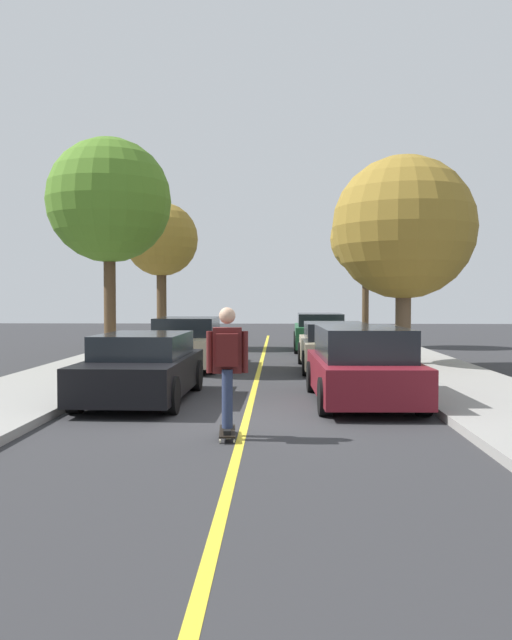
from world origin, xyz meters
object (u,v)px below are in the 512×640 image
object	(u,v)px
parked_car_right_far	(320,332)
skateboarder	(227,361)
street_tree_left_nearest	(109,201)
parked_car_left_near	(187,343)
street_tree_right_nearest	(404,228)
parked_car_right_near	(335,346)
parked_car_left_nearest	(143,368)
skateboard	(227,432)
street_tree_right_near	(366,240)
parked_car_right_nearest	(362,365)
street_tree_left_near	(161,240)

from	to	relation	value
parked_car_right_far	skateboarder	size ratio (longest dim) A/B	2.73
parked_car_right_far	street_tree_left_nearest	distance (m)	10.14
parked_car_left_near	street_tree_right_nearest	bearing A→B (deg)	-0.90
parked_car_right_near	street_tree_right_nearest	distance (m)	3.81
parked_car_right_far	parked_car_left_nearest	bearing A→B (deg)	-108.76
parked_car_left_nearest	skateboarder	bearing A→B (deg)	-60.50
street_tree_left_nearest	skateboard	size ratio (longest dim) A/B	7.11
parked_car_right_near	parked_car_right_far	bearing A→B (deg)	90.01
street_tree_left_nearest	skateboard	world-z (taller)	street_tree_left_nearest
skateboard	parked_car_left_near	bearing A→B (deg)	101.34
street_tree_left_nearest	street_tree_right_near	xyz separation A→B (m)	(7.99, 8.80, -0.25)
street_tree_right_nearest	parked_car_right_far	bearing A→B (deg)	107.26
parked_car_right_nearest	parked_car_right_near	bearing A→B (deg)	90.00
parked_car_left_near	street_tree_left_near	size ratio (longest dim) A/B	0.85
parked_car_right_near	street_tree_left_nearest	bearing A→B (deg)	-175.09
parked_car_left_nearest	parked_car_left_near	size ratio (longest dim) A/B	0.91
parked_car_right_far	street_tree_left_near	distance (m)	7.02
street_tree_left_nearest	street_tree_left_near	size ratio (longest dim) A/B	1.10
street_tree_right_near	parked_car_left_near	bearing A→B (deg)	-128.05
parked_car_right_nearest	skateboarder	xyz separation A→B (m)	(-2.26, -3.19, 0.38)
parked_car_left_near	parked_car_right_far	world-z (taller)	parked_car_left_near
parked_car_left_nearest	skateboarder	xyz separation A→B (m)	(1.87, -3.31, 0.45)
parked_car_left_near	parked_car_right_nearest	world-z (taller)	parked_car_right_nearest
parked_car_left_near	street_tree_right_near	world-z (taller)	street_tree_right_near
street_tree_left_near	street_tree_right_nearest	bearing A→B (deg)	-40.37
skateboarder	street_tree_left_nearest	bearing A→B (deg)	114.55
parked_car_left_near	street_tree_left_near	world-z (taller)	street_tree_left_near
parked_car_right_near	skateboard	world-z (taller)	parked_car_right_near
parked_car_left_nearest	skateboarder	size ratio (longest dim) A/B	2.48
street_tree_left_nearest	skateboard	distance (m)	10.14
parked_car_right_near	skateboarder	xyz separation A→B (m)	(-2.26, -8.84, 0.44)
parked_car_right_near	skateboard	xyz separation A→B (m)	(-2.26, -8.81, -0.55)
parked_car_left_nearest	parked_car_left_near	xyz separation A→B (m)	(-0.00, 6.06, 0.05)
skateboard	skateboarder	xyz separation A→B (m)	(0.00, -0.03, 0.99)
parked_car_left_nearest	parked_car_right_far	world-z (taller)	parked_car_right_far
parked_car_left_near	street_tree_right_near	bearing A→B (deg)	51.95
street_tree_left_near	parked_car_right_nearest	bearing A→B (deg)	-64.81
parked_car_left_near	street_tree_left_nearest	distance (m)	4.43
parked_car_left_nearest	parked_car_left_near	bearing A→B (deg)	90.01
street_tree_left_near	skateboarder	xyz separation A→B (m)	(3.80, -16.07, -3.11)
street_tree_left_nearest	parked_car_left_near	bearing A→B (deg)	28.71
parked_car_right_near	parked_car_right_far	size ratio (longest dim) A/B	0.93
street_tree_right_nearest	skateboarder	world-z (taller)	street_tree_right_nearest
parked_car_right_near	parked_car_right_far	world-z (taller)	parked_car_right_far
street_tree_left_nearest	skateboarder	distance (m)	9.78
street_tree_left_near	parked_car_left_near	bearing A→B (deg)	-73.96
street_tree_left_near	parked_car_right_far	bearing A→B (deg)	-5.56
parked_car_right_far	skateboard	bearing A→B (deg)	-98.33
street_tree_right_nearest	skateboarder	distance (m)	10.56
parked_car_left_near	street_tree_left_nearest	bearing A→B (deg)	-151.29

